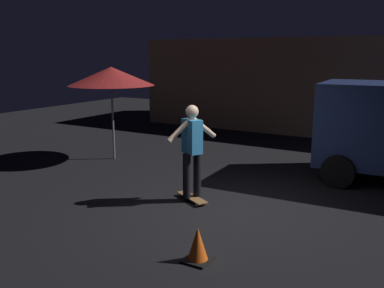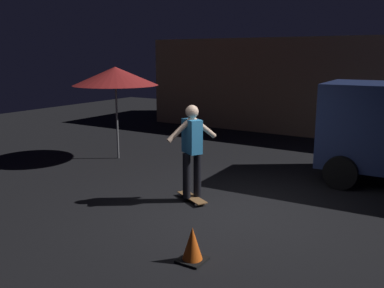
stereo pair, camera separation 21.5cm
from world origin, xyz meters
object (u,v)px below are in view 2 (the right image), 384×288
Objects in this scene: skater at (192,145)px; traffic_cone at (192,246)px; skateboard_ridden at (192,198)px; patio_umbrella at (115,76)px.

skater is 3.63× the size of traffic_cone.
skateboard_ridden is 2.28m from traffic_cone.
patio_umbrella is at bearing 141.35° from traffic_cone.
skateboard_ridden is 0.47× the size of skater.
patio_umbrella is 4.20m from skateboard_ridden.
traffic_cone is (1.22, -1.92, -0.83)m from skater.
skateboard_ridden is at bearing 122.40° from traffic_cone.
skateboard_ridden is at bearing -27.08° from patio_umbrella.
traffic_cone is at bearing -57.60° from skateboard_ridden.
patio_umbrella is 6.06m from traffic_cone.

